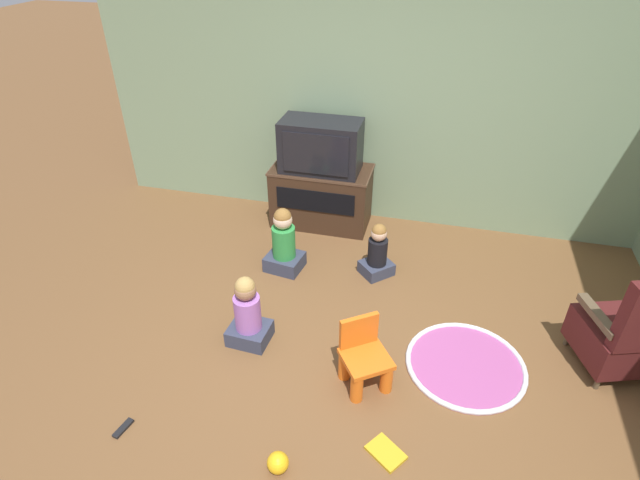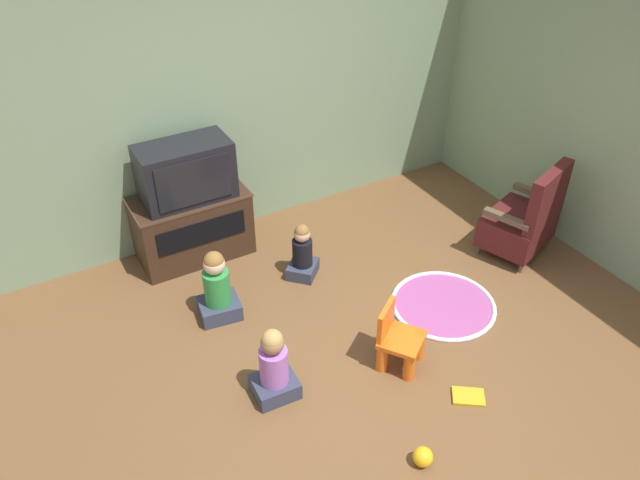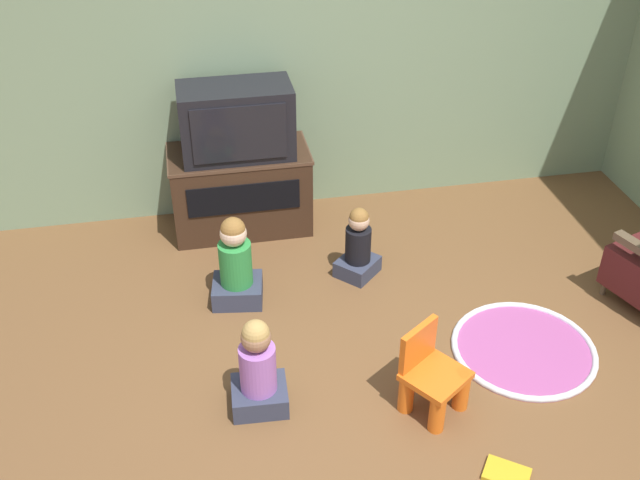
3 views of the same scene
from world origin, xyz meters
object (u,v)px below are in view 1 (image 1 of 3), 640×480
Objects in this scene: child_watching_center at (284,244)px; remote_control at (123,428)px; child_watching_left at (377,253)px; television at (321,146)px; book at (386,453)px; black_armchair at (635,333)px; child_watching_right at (248,314)px; tv_cabinet at (321,195)px; yellow_kid_chair at (364,360)px; toy_ball at (278,463)px.

child_watching_center is 4.04× the size of remote_control.
television is at bearing 90.20° from child_watching_left.
television is 2.85× the size of book.
child_watching_left is 1.92× the size of book.
child_watching_center is (-2.73, 0.57, -0.08)m from black_armchair.
black_armchair is at bearing -108.79° from book.
television reaches higher than child_watching_center.
book is at bearing 16.35° from black_armchair.
child_watching_right is (-0.10, -1.81, -0.62)m from television.
yellow_kid_chair is at bearing -68.00° from tv_cabinet.
television is at bearing -90.00° from tv_cabinet.
toy_ball is (0.45, -2.81, -0.26)m from tv_cabinet.
black_armchair is 5.83× the size of remote_control.
television reaches higher than tv_cabinet.
tv_cabinet is 2.86m from toy_ball.
child_watching_right reaches higher than remote_control.
television reaches higher than child_watching_right.
tv_cabinet is 1.93× the size of child_watching_left.
tv_cabinet is at bearing 76.81° from yellow_kid_chair.
child_watching_left is 1.85m from book.
remote_control is at bearing -166.71° from child_watching_left.
toy_ball is 0.48× the size of book.
yellow_kid_chair is at bearing -129.16° from child_watching_left.
child_watching_right is (0.02, -0.96, -0.01)m from child_watching_center.
child_watching_center reaches higher than book.
toy_ball is at bearing -141.23° from child_watching_left.
child_watching_right reaches higher than yellow_kid_chair.
black_armchair is at bearing -55.46° from remote_control.
television reaches higher than black_armchair.
black_armchair is 3.50m from remote_control.
yellow_kid_chair is (-1.79, -0.57, -0.15)m from black_armchair.
tv_cabinet is 1.84m from child_watching_right.
child_watching_left is 0.88× the size of child_watching_right.
book is (1.05, -2.56, -0.31)m from tv_cabinet.
child_watching_right is (-2.71, -0.39, -0.09)m from black_armchair.
book is (1.16, -0.72, -0.25)m from child_watching_right.
black_armchair is 2.02m from child_watching_left.
yellow_kid_chair is 0.97× the size of child_watching_left.
toy_ball is at bearing -57.27° from child_watching_right.
child_watching_right is (-0.81, -1.09, 0.03)m from child_watching_left.
black_armchair is 1.93m from book.
toy_ball is 1.05m from remote_control.
tv_cabinet is 1.04m from child_watching_left.
child_watching_left is 3.35× the size of remote_control.
black_armchair is (2.60, -1.45, 0.02)m from tv_cabinet.
tv_cabinet reaches higher than remote_control.
child_watching_left is at bearing 17.08° from child_watching_center.
television is 3.01m from black_armchair.
yellow_kid_chair is at bearing -42.01° from child_watching_center.
television is 0.85× the size of black_armchair.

